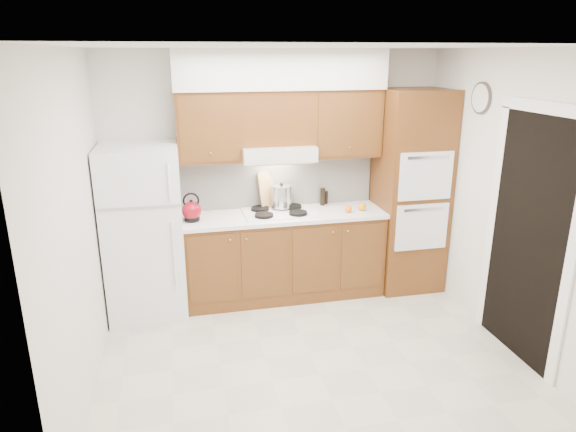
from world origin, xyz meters
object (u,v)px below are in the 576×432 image
at_px(fridge, 144,232).
at_px(oven_cabinet, 410,192).
at_px(kettle, 192,211).
at_px(stock_pot, 281,197).

distance_m(fridge, oven_cabinet, 2.86).
bearing_deg(kettle, oven_cabinet, -22.13).
bearing_deg(fridge, kettle, 0.72).
distance_m(kettle, stock_pot, 0.98).
relative_size(fridge, kettle, 8.91).
height_order(oven_cabinet, stock_pot, oven_cabinet).
xyz_separation_m(oven_cabinet, kettle, (-2.37, -0.03, -0.05)).
bearing_deg(oven_cabinet, stock_pot, 173.45).
distance_m(fridge, kettle, 0.51).
xyz_separation_m(fridge, oven_cabinet, (2.85, 0.03, 0.24)).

